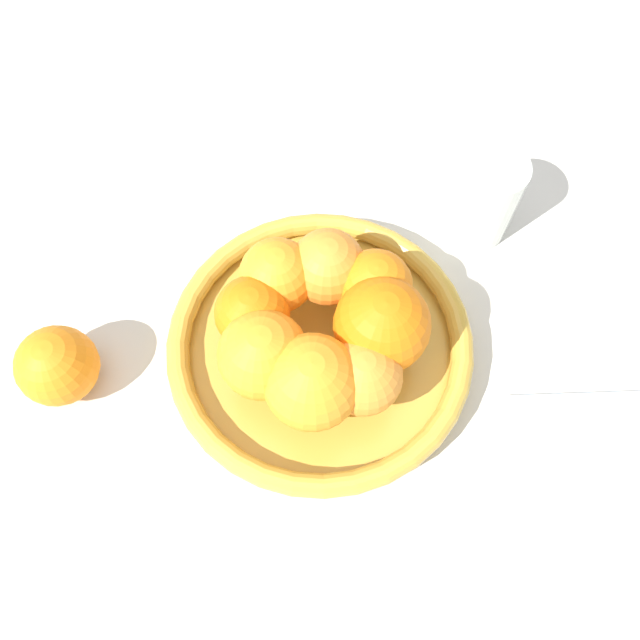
# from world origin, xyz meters

# --- Properties ---
(ground_plane) EXTENTS (4.00, 4.00, 0.00)m
(ground_plane) POSITION_xyz_m (0.00, 0.00, 0.00)
(ground_plane) COLOR beige
(fruit_bowl) EXTENTS (0.28, 0.28, 0.04)m
(fruit_bowl) POSITION_xyz_m (0.00, 0.00, 0.02)
(fruit_bowl) COLOR gold
(fruit_bowl) RESTS_ON ground_plane
(orange_pile) EXTENTS (0.19, 0.19, 0.08)m
(orange_pile) POSITION_xyz_m (0.01, -0.00, 0.08)
(orange_pile) COLOR orange
(orange_pile) RESTS_ON fruit_bowl
(stray_orange) EXTENTS (0.07, 0.07, 0.07)m
(stray_orange) POSITION_xyz_m (-0.11, -0.21, 0.04)
(stray_orange) COLOR orange
(stray_orange) RESTS_ON ground_plane
(drinking_glass) EXTENTS (0.07, 0.07, 0.10)m
(drinking_glass) POSITION_xyz_m (-0.03, 0.22, 0.05)
(drinking_glass) COLOR silver
(drinking_glass) RESTS_ON ground_plane
(napkin_folded) EXTENTS (0.19, 0.19, 0.01)m
(napkin_folded) POSITION_xyz_m (0.23, 0.14, 0.00)
(napkin_folded) COLOR silver
(napkin_folded) RESTS_ON ground_plane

